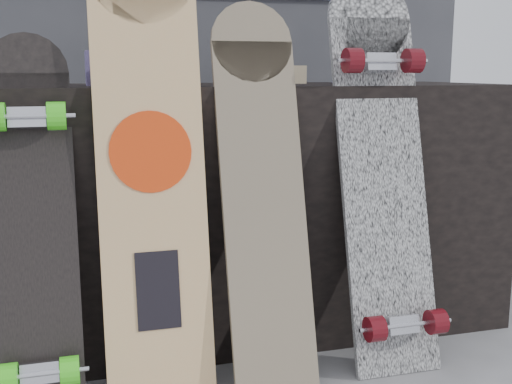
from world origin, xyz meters
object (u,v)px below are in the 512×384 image
object	(u,v)px
longboard_celtic	(262,181)
longboard_geisha	(150,145)
skateboard_dark	(33,218)
vendor_table	(253,206)
longboard_cascadia	(383,163)

from	to	relation	value
longboard_celtic	longboard_geisha	bearing A→B (deg)	174.73
longboard_geisha	skateboard_dark	world-z (taller)	longboard_geisha
vendor_table	longboard_celtic	size ratio (longest dim) A/B	1.55
longboard_celtic	skateboard_dark	xyz separation A→B (m)	(-0.59, 0.00, -0.07)
longboard_cascadia	skateboard_dark	xyz separation A→B (m)	(-0.96, -0.01, -0.10)
vendor_table	longboard_cascadia	xyz separation A→B (m)	(0.29, -0.35, 0.18)
skateboard_dark	longboard_celtic	bearing A→B (deg)	-0.47
longboard_cascadia	skateboard_dark	bearing A→B (deg)	-179.41
vendor_table	longboard_geisha	distance (m)	0.56
longboard_cascadia	skateboard_dark	world-z (taller)	longboard_cascadia
longboard_geisha	skateboard_dark	size ratio (longest dim) A/B	1.31
vendor_table	longboard_geisha	xyz separation A→B (m)	(-0.37, -0.34, 0.25)
longboard_geisha	skateboard_dark	bearing A→B (deg)	-175.68
vendor_table	longboard_geisha	bearing A→B (deg)	-137.77
vendor_table	longboard_cascadia	size ratio (longest dim) A/B	1.43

